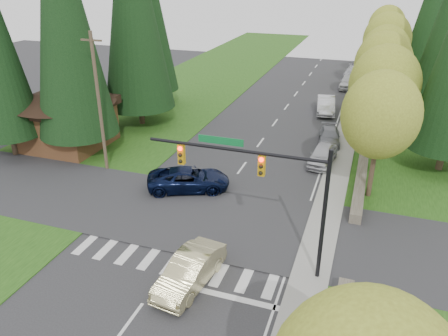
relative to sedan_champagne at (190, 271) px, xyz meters
The scene contains 28 objects.
ground 2.68m from the sedan_champagne, 126.14° to the right, with size 120.00×120.00×0.00m, color #28282B.
grass_east 21.31m from the sedan_champagne, 57.35° to the left, with size 14.00×110.00×0.06m, color #1E4712.
grass_west 23.08m from the sedan_champagne, 128.98° to the left, with size 14.00×110.00×0.06m, color #1E4712.
cross_street 6.17m from the sedan_champagne, 104.28° to the left, with size 120.00×8.00×0.10m, color #28282B.
sidewalk_east 20.66m from the sedan_champagne, 74.87° to the left, with size 1.80×80.00×0.13m, color gray.
curb_east 20.45m from the sedan_champagne, 77.17° to the left, with size 0.20×80.00×0.13m, color gray.
stone_wall_north 28.82m from the sedan_champagne, 75.76° to the left, with size 0.70×40.00×0.70m, color #4C4438.
traffic_signal 5.64m from the sedan_champagne, 40.36° to the left, with size 8.70×0.37×6.80m.
brown_building 21.10m from the sedan_champagne, 141.93° to the left, with size 8.40×8.40×5.40m.
utility_pole 15.46m from the sedan_champagne, 137.95° to the left, with size 1.60×0.24×10.00m.
decid_tree_0 14.99m from the sedan_champagne, 57.20° to the left, with size 4.80×4.80×8.37m.
decid_tree_1 21.08m from the sedan_champagne, 67.63° to the left, with size 5.20×5.20×8.80m.
decid_tree_2 27.51m from the sedan_champagne, 73.69° to the left, with size 5.00×5.00×8.82m.
decid_tree_3 34.17m from the sedan_champagne, 76.86° to the left, with size 5.00×5.00×8.55m.
decid_tree_4 41.03m from the sedan_champagne, 78.96° to the left, with size 5.40×5.40×9.18m.
decid_tree_5 47.78m from the sedan_champagne, 80.81° to the left, with size 4.80×4.80×8.30m.
decid_tree_6 54.71m from the sedan_champagne, 81.89° to the left, with size 5.20×5.20×8.86m.
conifer_w_a 21.29m from the sedan_champagne, 140.57° to the left, with size 6.12×6.12×19.80m.
conifer_w_b 25.33m from the sedan_champagne, 137.70° to the left, with size 5.44×5.44×17.80m.
conifer_w_e 31.68m from the sedan_champagne, 120.88° to the left, with size 5.78×5.78×18.80m.
conifer_e_c 48.36m from the sedan_champagne, 74.79° to the left, with size 5.10×5.10×16.80m.
sedan_champagne is the anchor object (origin of this frame).
suv_navy 9.75m from the sedan_champagne, 113.65° to the left, with size 2.54×5.51×1.53m, color black.
parked_car_a 16.68m from the sedan_champagne, 75.81° to the left, with size 1.73×4.30×1.47m, color silver.
parked_car_b 21.09m from the sedan_champagne, 78.82° to the left, with size 1.74×4.28×1.24m, color slate.
parked_car_c 29.35m from the sedan_champagne, 84.74° to the left, with size 1.74×5.00×1.65m, color silver.
parked_car_d 40.33m from the sedan_champagne, 84.18° to the left, with size 1.93×4.79×1.63m, color silver.
parked_car_e 46.91m from the sedan_champagne, 85.00° to the left, with size 1.90×4.68×1.36m, color #B8B9BE.
Camera 1 is at (8.48, -13.14, 13.91)m, focal length 35.00 mm.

